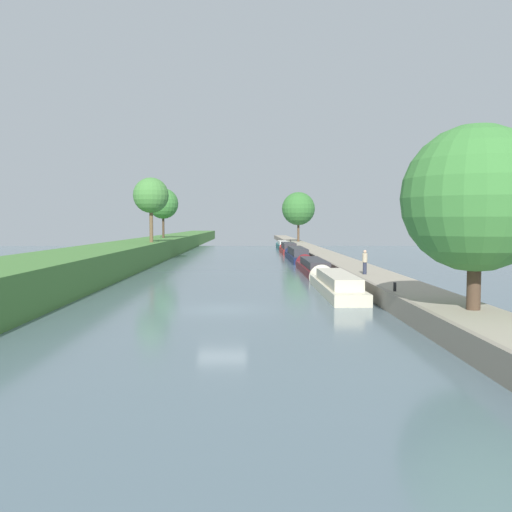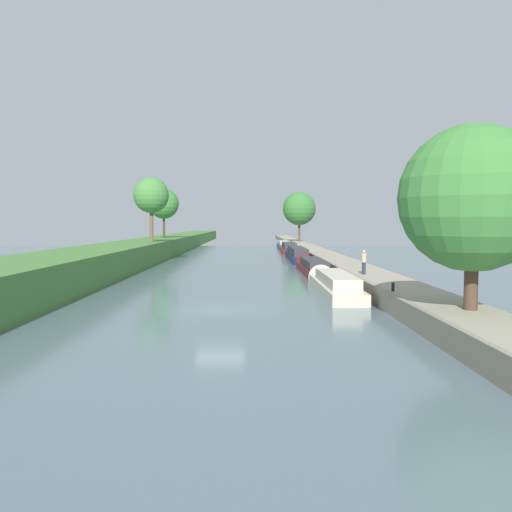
% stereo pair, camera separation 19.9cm
% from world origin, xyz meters
% --- Properties ---
extents(ground_plane, '(160.00, 160.00, 0.00)m').
position_xyz_m(ground_plane, '(0.00, 0.00, 0.00)').
color(ground_plane, slate).
extents(right_towpath, '(3.11, 260.00, 0.95)m').
position_xyz_m(right_towpath, '(10.10, 0.00, 0.47)').
color(right_towpath, '#9E937F').
rests_on(right_towpath, ground_plane).
extents(stone_quay, '(0.25, 260.00, 1.00)m').
position_xyz_m(stone_quay, '(8.42, 0.00, 0.50)').
color(stone_quay, gray).
rests_on(stone_quay, ground_plane).
extents(narrowboat_cream, '(2.02, 12.98, 1.96)m').
position_xyz_m(narrowboat_cream, '(6.86, 7.27, 0.54)').
color(narrowboat_cream, beige).
rests_on(narrowboat_cream, ground_plane).
extents(narrowboat_maroon, '(1.99, 14.16, 1.91)m').
position_xyz_m(narrowboat_maroon, '(7.03, 21.41, 0.52)').
color(narrowboat_maroon, maroon).
rests_on(narrowboat_maroon, ground_plane).
extents(narrowboat_navy, '(1.97, 16.64, 2.14)m').
position_xyz_m(narrowboat_navy, '(7.01, 38.26, 0.65)').
color(narrowboat_navy, '#141E42').
rests_on(narrowboat_navy, ground_plane).
extents(narrowboat_red, '(2.07, 12.99, 2.22)m').
position_xyz_m(narrowboat_red, '(7.02, 53.34, 0.65)').
color(narrowboat_red, maroon).
rests_on(narrowboat_red, ground_plane).
extents(narrowboat_teal, '(1.80, 12.28, 1.84)m').
position_xyz_m(narrowboat_teal, '(7.05, 67.52, 0.58)').
color(narrowboat_teal, '#195B60').
rests_on(narrowboat_teal, ground_plane).
extents(tree_rightbank_near, '(5.88, 5.88, 7.41)m').
position_xyz_m(tree_rightbank_near, '(10.43, -6.11, 5.41)').
color(tree_rightbank_near, '#4C3828').
rests_on(tree_rightbank_near, right_towpath).
extents(tree_rightbank_midnear, '(6.21, 6.21, 9.29)m').
position_xyz_m(tree_rightbank_midnear, '(10.55, 76.38, 7.12)').
color(tree_rightbank_midnear, brown).
rests_on(tree_rightbank_midnear, right_towpath).
extents(tree_leftbank_downstream, '(4.47, 4.47, 7.27)m').
position_xyz_m(tree_leftbank_downstream, '(-11.32, 53.63, 7.27)').
color(tree_leftbank_downstream, '#4C3828').
rests_on(tree_leftbank_downstream, left_grassy_bank).
extents(tree_leftbank_upstream, '(3.99, 3.99, 7.30)m').
position_xyz_m(tree_leftbank_upstream, '(-9.73, 34.71, 7.52)').
color(tree_leftbank_upstream, brown).
rests_on(tree_leftbank_upstream, left_grassy_bank).
extents(person_walking, '(0.34, 0.34, 1.66)m').
position_xyz_m(person_walking, '(9.24, 9.36, 1.82)').
color(person_walking, '#282D42').
rests_on(person_walking, right_towpath).
extents(mooring_bollard_near, '(0.16, 0.16, 0.45)m').
position_xyz_m(mooring_bollard_near, '(8.85, -0.03, 1.17)').
color(mooring_bollard_near, black).
rests_on(mooring_bollard_near, right_towpath).
extents(mooring_bollard_far, '(0.16, 0.16, 0.45)m').
position_xyz_m(mooring_bollard_far, '(8.85, 73.42, 1.17)').
color(mooring_bollard_far, black).
rests_on(mooring_bollard_far, right_towpath).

